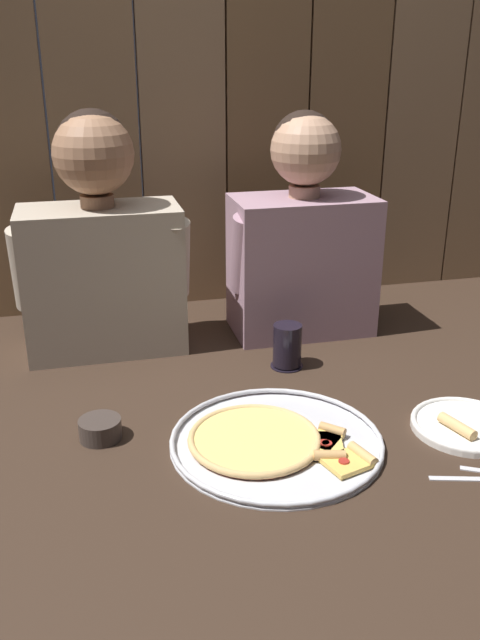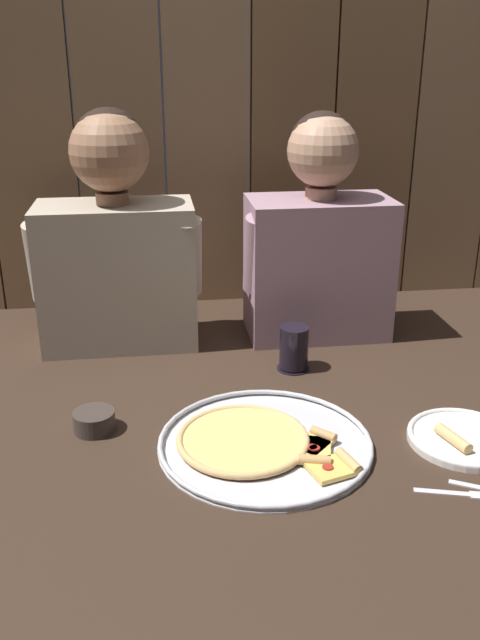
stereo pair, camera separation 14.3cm
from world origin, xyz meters
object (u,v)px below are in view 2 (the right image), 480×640
object	(u,v)px
dipping_bowl	(94,420)
diner_right	(319,238)
pizza_tray	(260,442)
drinking_glass	(294,348)
dinner_plate	(463,438)
diner_left	(115,240)

from	to	relation	value
dipping_bowl	diner_right	world-z (taller)	diner_right
pizza_tray	drinking_glass	world-z (taller)	drinking_glass
dinner_plate	diner_left	xyz separation A→B (m)	(-0.68, 0.59, 0.27)
pizza_tray	dinner_plate	xyz separation A→B (m)	(0.40, -0.04, -0.00)
dinner_plate	diner_left	size ratio (longest dim) A/B	0.37
dipping_bowl	diner_left	bearing A→B (deg)	84.63
dinner_plate	diner_right	xyz separation A→B (m)	(-0.16, 0.59, 0.25)
pizza_tray	dinner_plate	world-z (taller)	dinner_plate
diner_left	dipping_bowl	bearing A→B (deg)	-95.37
dinner_plate	dipping_bowl	distance (m)	0.73
drinking_glass	dipping_bowl	bearing A→B (deg)	-153.76
dipping_bowl	diner_right	size ratio (longest dim) A/B	0.14
dipping_bowl	drinking_glass	bearing A→B (deg)	26.24
pizza_tray	dinner_plate	distance (m)	0.40
dipping_bowl	diner_left	size ratio (longest dim) A/B	0.14
diner_left	dinner_plate	bearing A→B (deg)	-40.91
drinking_glass	diner_right	size ratio (longest dim) A/B	0.19
drinking_glass	dinner_plate	bearing A→B (deg)	-54.36
drinking_glass	diner_left	distance (m)	0.52
pizza_tray	drinking_glass	distance (m)	0.36
pizza_tray	diner_left	distance (m)	0.67
diner_right	pizza_tray	bearing A→B (deg)	-113.72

